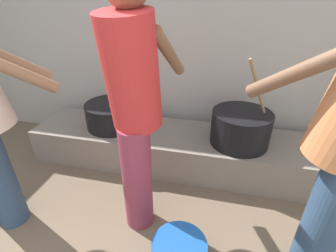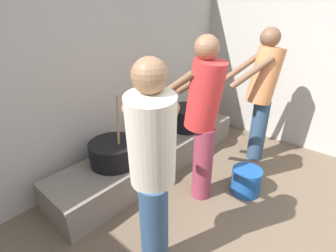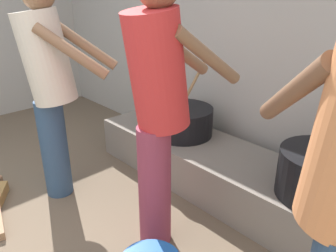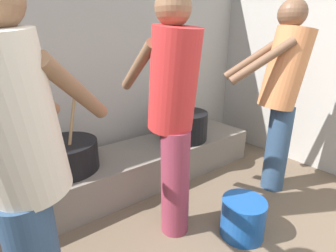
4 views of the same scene
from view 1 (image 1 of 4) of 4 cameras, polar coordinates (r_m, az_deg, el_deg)
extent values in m
cube|color=#ADA8A0|center=(2.69, -11.17, 19.86)|extent=(5.23, 0.20, 2.20)
cube|color=slate|center=(2.36, 0.96, -5.20)|extent=(2.67, 0.60, 0.34)
cylinder|color=black|center=(2.15, 16.71, -0.42)|extent=(0.50, 0.50, 0.29)
cylinder|color=#937047|center=(2.02, 20.54, 7.91)|extent=(0.24, 0.14, 0.51)
cylinder|color=black|center=(2.41, -12.96, 2.67)|extent=(0.50, 0.50, 0.24)
cylinder|color=#937047|center=(2.26, -11.78, 9.72)|extent=(0.20, 0.20, 0.51)
cylinder|color=brown|center=(1.58, -33.55, 11.30)|extent=(0.39, 0.37, 0.35)
cylinder|color=brown|center=(1.84, -33.58, 13.19)|extent=(0.39, 0.37, 0.35)
cylinder|color=#8C3347|center=(1.68, -7.28, -12.25)|extent=(0.20, 0.20, 0.79)
cylinder|color=red|center=(1.35, -8.58, 12.04)|extent=(0.34, 0.42, 0.67)
cylinder|color=brown|center=(1.50, 0.35, 16.65)|extent=(0.12, 0.48, 0.36)
cylinder|color=brown|center=(1.61, -9.23, 17.10)|extent=(0.12, 0.48, 0.36)
cylinder|color=navy|center=(1.64, 32.78, -18.62)|extent=(0.20, 0.20, 0.80)
cylinder|color=brown|center=(1.46, 33.40, 12.34)|extent=(0.42, 0.36, 0.37)
cylinder|color=brown|center=(1.22, 28.51, 11.12)|extent=(0.42, 0.36, 0.37)
camera|label=2|loc=(2.34, -81.13, 13.31)|focal=26.59mm
camera|label=3|loc=(0.86, 100.73, -1.36)|focal=36.31mm
camera|label=4|loc=(1.46, -76.80, 1.04)|focal=26.89mm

